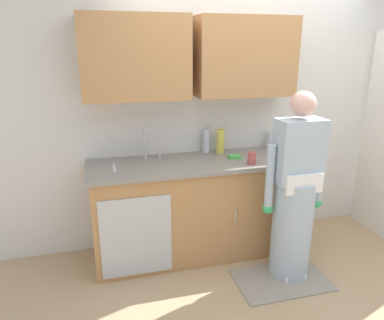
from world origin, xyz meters
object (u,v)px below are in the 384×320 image
Objects in this scene: person_at_sink at (294,202)px; bottle_water_tall at (206,141)px; sink at (152,166)px; bottle_soap at (220,141)px; knife_on_counter at (114,168)px; sponge at (235,157)px; cup_by_sink at (252,158)px; bottle_cleaner_spray at (270,140)px.

bottle_water_tall is at bearing 123.95° from person_at_sink.
bottle_water_tall is at bearing 22.09° from sink.
sink is 0.74m from bottle_soap.
person_at_sink is 1.56m from knife_on_counter.
cup_by_sink is at bearing -64.84° from sponge.
bottle_water_tall is at bearing 123.12° from cup_by_sink.
cup_by_sink is at bearing 81.87° from knife_on_counter.
cup_by_sink is (-0.25, 0.35, 0.30)m from person_at_sink.
sponge is at bearing -51.79° from bottle_water_tall.
bottle_soap is at bearing 112.06° from cup_by_sink.
knife_on_counter is at bearing 171.38° from cup_by_sink.
person_at_sink is 0.93m from bottle_soap.
sponge is (-0.09, 0.19, -0.04)m from cup_by_sink.
person_at_sink is 6.90× the size of bottle_water_tall.
bottle_cleaner_spray is at bearing 4.36° from bottle_soap.
bottle_soap is 0.99× the size of knife_on_counter.
person_at_sink is 6.80× the size of bottle_soap.
bottle_soap is 0.43m from cup_by_sink.
knife_on_counter is (-1.03, -0.21, -0.12)m from bottle_soap.
bottle_soap is (-0.55, -0.04, 0.03)m from bottle_cleaner_spray.
sink reaches higher than bottle_cleaner_spray.
sink is 2.10× the size of bottle_soap.
cup_by_sink is at bearing 124.99° from person_at_sink.
knife_on_counter is (-1.44, 0.53, 0.25)m from person_at_sink.
person_at_sink is 0.69m from sponge.
sink is at bearing 178.10° from sponge.
bottle_soap is (0.70, 0.18, 0.13)m from sink.
bottle_water_tall is at bearing 179.32° from bottle_cleaner_spray.
bottle_water_tall is (0.57, 0.23, 0.13)m from sink.
bottle_water_tall is 0.95m from knife_on_counter.
sink is at bearing -157.91° from bottle_water_tall.
knife_on_counter is (-0.33, -0.03, 0.02)m from sink.
sink is 1.27m from person_at_sink.
bottle_cleaner_spray is at bearing 48.23° from cup_by_sink.
cup_by_sink is at bearing -56.88° from bottle_water_tall.
knife_on_counter is (-1.20, 0.18, -0.05)m from cup_by_sink.
knife_on_counter is at bearing -168.27° from bottle_soap.
bottle_water_tall reaches higher than bottle_cleaner_spray.
knife_on_counter is at bearing 159.69° from person_at_sink.
sink reaches higher than bottle_soap.
sink is at bearing -169.89° from bottle_cleaner_spray.
person_at_sink is at bearing -55.01° from cup_by_sink.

